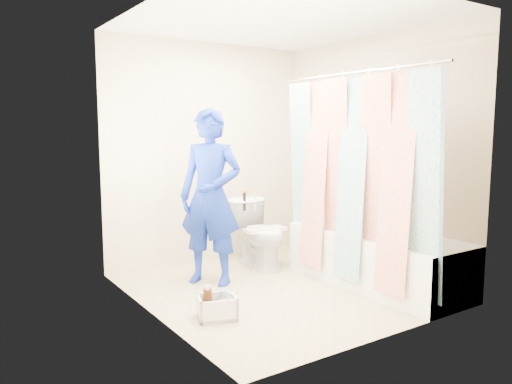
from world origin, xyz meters
TOP-DOWN VIEW (x-y plane):
  - floor at (0.00, 0.00)m, footprint 2.60×2.60m
  - ceiling at (0.00, 0.00)m, footprint 2.40×2.60m
  - wall_back at (0.00, 1.30)m, footprint 2.40×0.02m
  - wall_front at (0.00, -1.30)m, footprint 2.40×0.02m
  - wall_left at (-1.20, 0.00)m, footprint 0.02×2.60m
  - wall_right at (1.20, 0.00)m, footprint 0.02×2.60m
  - bathtub at (0.85, -0.43)m, footprint 0.70×1.75m
  - curtain_rod at (0.52, -0.43)m, footprint 0.02×1.90m
  - shower_curtain at (0.52, -0.43)m, footprint 0.06×1.75m
  - toilet at (0.30, 0.73)m, footprint 0.43×0.72m
  - tank_lid at (0.30, 0.61)m, footprint 0.45×0.21m
  - tank_internals at (0.27, 0.92)m, footprint 0.18×0.06m
  - plumber at (-0.41, 0.50)m, footprint 0.69×0.72m
  - cleaning_caddy at (-0.81, -0.33)m, footprint 0.36×0.32m

SIDE VIEW (x-z plane):
  - floor at x=0.00m, z-range 0.00..0.00m
  - cleaning_caddy at x=-0.81m, z-range -0.03..0.20m
  - bathtub at x=0.85m, z-range 0.02..0.52m
  - toilet at x=0.30m, z-range 0.00..0.72m
  - tank_lid at x=0.30m, z-range 0.40..0.44m
  - tank_internals at x=0.27m, z-range 0.59..0.82m
  - plumber at x=-0.41m, z-range 0.00..1.66m
  - shower_curtain at x=0.52m, z-range 0.12..1.92m
  - wall_back at x=0.00m, z-range 0.00..2.40m
  - wall_front at x=0.00m, z-range 0.00..2.40m
  - wall_left at x=-1.20m, z-range 0.00..2.40m
  - wall_right at x=1.20m, z-range 0.00..2.40m
  - curtain_rod at x=0.52m, z-range 1.94..1.96m
  - ceiling at x=0.00m, z-range 2.39..2.41m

